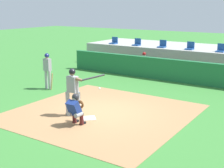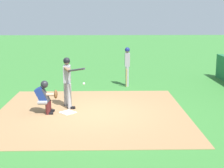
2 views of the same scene
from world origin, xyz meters
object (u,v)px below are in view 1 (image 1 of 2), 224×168
object	(u,v)px
batter_at_plate	(74,89)
stadium_seat_4	(221,50)
dugout_player_0	(143,63)
stadium_seat_2	(162,45)
on_deck_batter	(48,69)
home_plate	(89,118)
catcher_crouched	(76,108)
stadium_seat_1	(137,44)
stadium_seat_0	(114,42)
stadium_seat_3	(190,47)

from	to	relation	value
batter_at_plate	stadium_seat_4	world-z (taller)	stadium_seat_4
dugout_player_0	stadium_seat_2	distance (m)	2.23
on_deck_batter	stadium_seat_4	world-z (taller)	stadium_seat_4
dugout_player_0	stadium_seat_4	world-z (taller)	stadium_seat_4
home_plate	stadium_seat_4	world-z (taller)	stadium_seat_4
batter_at_plate	stadium_seat_4	size ratio (longest dim) A/B	3.76
home_plate	catcher_crouched	distance (m)	0.94
catcher_crouched	stadium_seat_1	bearing A→B (deg)	108.76
on_deck_batter	stadium_seat_1	world-z (taller)	stadium_seat_1
dugout_player_0	stadium_seat_0	size ratio (longest dim) A/B	2.71
stadium_seat_2	batter_at_plate	bearing A→B (deg)	-83.40
stadium_seat_2	stadium_seat_1	bearing A→B (deg)	180.00
dugout_player_0	stadium_seat_4	bearing A→B (deg)	26.92
home_plate	stadium_seat_3	size ratio (longest dim) A/B	0.92
dugout_player_0	stadium_seat_0	world-z (taller)	stadium_seat_0
stadium_seat_1	stadium_seat_4	size ratio (longest dim) A/B	1.00
stadium_seat_0	stadium_seat_1	size ratio (longest dim) A/B	1.00
home_plate	dugout_player_0	xyz separation A→B (m)	(-2.15, 8.14, 0.65)
catcher_crouched	dugout_player_0	size ratio (longest dim) A/B	1.28
stadium_seat_2	home_plate	bearing A→B (deg)	-79.66
catcher_crouched	stadium_seat_3	world-z (taller)	stadium_seat_3
stadium_seat_2	dugout_player_0	bearing A→B (deg)	-98.21
on_deck_batter	stadium_seat_1	bearing A→B (deg)	85.70
stadium_seat_0	on_deck_batter	bearing A→B (deg)	-80.88
dugout_player_0	home_plate	bearing A→B (deg)	-75.21
catcher_crouched	stadium_seat_1	distance (m)	11.57
stadium_seat_0	stadium_seat_4	distance (m)	7.43
stadium_seat_3	stadium_seat_4	size ratio (longest dim) A/B	1.00
home_plate	stadium_seat_2	size ratio (longest dim) A/B	0.92
stadium_seat_4	batter_at_plate	bearing A→B (deg)	-103.90
stadium_seat_1	stadium_seat_3	distance (m)	3.71
stadium_seat_4	stadium_seat_1	bearing A→B (deg)	180.00
stadium_seat_2	stadium_seat_4	bearing A→B (deg)	0.00
catcher_crouched	stadium_seat_2	size ratio (longest dim) A/B	3.48
catcher_crouched	dugout_player_0	xyz separation A→B (m)	(-2.14, 8.88, 0.06)
stadium_seat_2	stadium_seat_3	bearing A→B (deg)	0.00
stadium_seat_4	stadium_seat_0	bearing A→B (deg)	180.00
on_deck_batter	stadium_seat_4	bearing A→B (deg)	51.97
batter_at_plate	stadium_seat_0	world-z (taller)	stadium_seat_0
home_plate	stadium_seat_1	bearing A→B (deg)	110.05
catcher_crouched	stadium_seat_2	bearing A→B (deg)	99.63
home_plate	stadium_seat_0	size ratio (longest dim) A/B	0.92
home_plate	stadium_seat_2	xyz separation A→B (m)	(-1.86, 10.18, 1.51)
batter_at_plate	stadium_seat_3	size ratio (longest dim) A/B	3.76
stadium_seat_1	stadium_seat_2	xyz separation A→B (m)	(1.86, 0.00, 0.00)
home_plate	catcher_crouched	size ratio (longest dim) A/B	0.26
batter_at_plate	stadium_seat_4	distance (m)	10.55
on_deck_batter	stadium_seat_3	bearing A→B (deg)	61.35
stadium_seat_3	catcher_crouched	bearing A→B (deg)	-90.03
catcher_crouched	on_deck_batter	size ratio (longest dim) A/B	0.93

